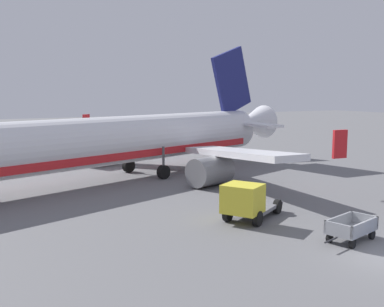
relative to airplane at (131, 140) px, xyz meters
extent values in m
cylinder|color=silver|center=(-0.98, -0.32, 0.10)|extent=(29.67, 12.79, 3.70)
cube|color=red|center=(-0.98, -0.32, -0.92)|extent=(26.76, 11.69, 0.56)
cone|color=silver|center=(15.33, 4.98, 0.60)|extent=(5.37, 4.73, 3.52)
cube|color=silver|center=(5.52, -6.98, -0.57)|extent=(3.50, 13.15, 1.35)
cube|color=red|center=(10.03, -12.35, 0.38)|extent=(1.11, 0.28, 1.90)
cylinder|color=gray|center=(3.87, -5.88, -1.92)|extent=(3.69, 2.99, 2.10)
cube|color=silver|center=(0.36, 8.90, -0.57)|extent=(10.35, 11.63, 1.35)
cube|color=red|center=(0.85, 15.89, 0.38)|extent=(0.97, 0.86, 1.90)
cylinder|color=gray|center=(-0.33, 7.03, -1.92)|extent=(3.69, 2.99, 2.10)
cube|color=navy|center=(12.14, 3.95, 4.85)|extent=(5.80, 2.19, 6.88)
cube|color=silver|center=(13.32, 0.97, 0.70)|extent=(1.80, 5.20, 0.24)
cube|color=silver|center=(11.34, 7.05, 0.70)|extent=(4.51, 5.26, 0.24)
cylinder|color=#4C4C51|center=(2.08, -1.64, -1.48)|extent=(0.20, 0.20, 2.04)
cylinder|color=black|center=(2.08, -1.64, -2.50)|extent=(1.19, 0.77, 1.10)
cylinder|color=#4C4C51|center=(0.72, 2.55, -1.48)|extent=(0.20, 0.20, 2.04)
cylinder|color=black|center=(0.72, 2.55, -2.50)|extent=(1.19, 0.77, 1.10)
cube|color=gray|center=(3.31, -19.66, -2.57)|extent=(2.77, 1.99, 0.08)
cube|color=gray|center=(3.48, -20.29, -2.26)|extent=(2.44, 0.73, 0.55)
cube|color=gray|center=(3.15, -19.04, -2.26)|extent=(2.44, 0.73, 0.55)
cube|color=gray|center=(2.15, -19.97, -2.26)|extent=(0.45, 1.38, 0.55)
cube|color=gray|center=(4.47, -19.36, -2.26)|extent=(0.45, 1.38, 0.55)
cylinder|color=#2D2D33|center=(1.57, -20.12, -2.61)|extent=(0.99, 0.33, 0.08)
cylinder|color=black|center=(2.55, -20.44, -2.83)|extent=(0.47, 0.27, 0.44)
cylinder|color=black|center=(2.26, -19.36, -2.83)|extent=(0.47, 0.27, 0.44)
cylinder|color=black|center=(4.36, -19.97, -2.83)|extent=(0.47, 0.27, 0.44)
cylinder|color=black|center=(4.08, -18.88, -2.83)|extent=(0.47, 0.27, 0.44)
cube|color=slate|center=(2.17, -13.92, -2.55)|extent=(3.64, 3.21, 0.20)
cube|color=yellow|center=(0.47, -14.92, -1.70)|extent=(2.43, 2.50, 1.50)
cube|color=#19232D|center=(-0.22, -15.33, -1.55)|extent=(0.89, 1.43, 0.67)
cylinder|color=black|center=(0.89, -15.66, -2.65)|extent=(0.84, 0.66, 0.80)
cylinder|color=black|center=(0.02, -14.19, -2.65)|extent=(0.84, 0.66, 0.80)
cylinder|color=black|center=(3.37, -14.20, -2.65)|extent=(0.84, 0.66, 0.80)
cylinder|color=black|center=(2.50, -12.73, -2.65)|extent=(0.84, 0.66, 0.80)
camera|label=1|loc=(-13.08, -34.30, 3.88)|focal=42.97mm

